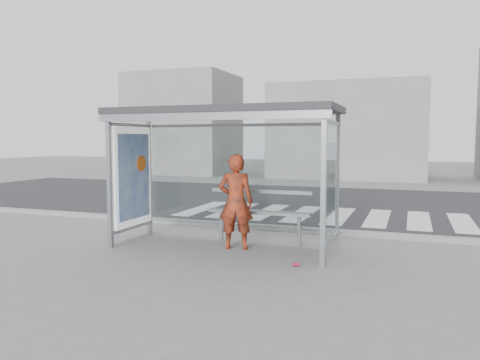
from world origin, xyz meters
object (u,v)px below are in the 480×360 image
person (236,202)px  bus_shelter (206,142)px  bench (259,212)px  soda_can (296,264)px

person → bus_shelter: bearing=-17.7°
bench → soda_can: 1.84m
bus_shelter → bench: (0.90, 0.52, -1.36)m
bench → soda_can: size_ratio=17.63×
person → bench: (0.28, 0.57, -0.27)m
person → soda_can: (1.35, -0.81, -0.86)m
person → soda_can: bearing=135.5°
person → bench: size_ratio=0.87×
bench → soda_can: bench is taller
person → soda_can: size_ratio=15.30×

